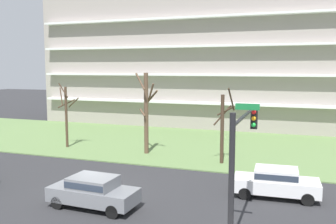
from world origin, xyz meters
The scene contains 9 objects.
ground centered at (0.00, 0.00, 0.00)m, with size 160.00×160.00×0.00m, color #2D2D30.
grass_lawn_strip centered at (0.00, 14.00, 0.04)m, with size 80.00×16.00×0.08m, color #66844C.
apartment_building centered at (0.00, 27.74, 7.63)m, with size 40.15×12.45×15.26m.
tree_far_left centered at (-8.28, 9.31, 2.94)m, with size 2.07×1.64×5.58m.
tree_left centered at (-0.90, 9.37, 3.48)m, with size 1.81×1.82×6.47m.
tree_center centered at (5.39, 8.37, 2.76)m, with size 1.55×1.55×5.51m.
sedan_white_near_left centered at (9.39, 2.50, 0.87)m, with size 4.48×2.02×1.57m.
sedan_gray_center_right centered at (1.04, -2.00, 0.87)m, with size 4.47×1.99×1.57m.
traffic_signal_mast centered at (8.54, -4.40, 3.86)m, with size 0.90×6.02×5.54m.
Camera 1 is at (10.30, -17.24, 6.82)m, focal length 39.47 mm.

